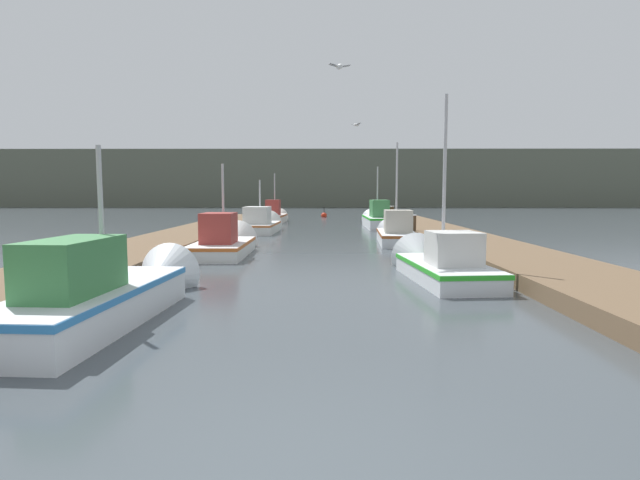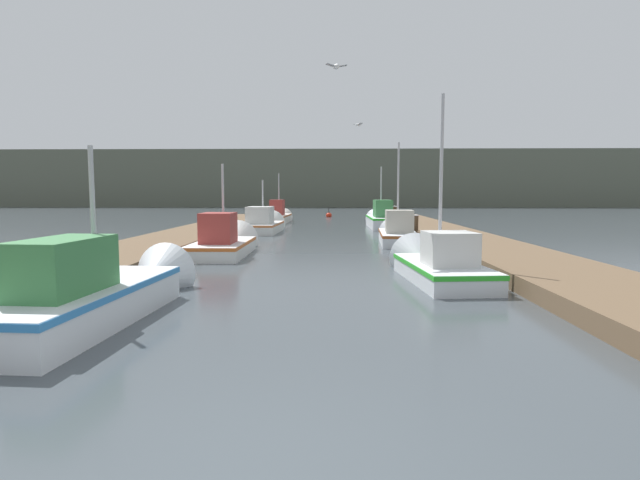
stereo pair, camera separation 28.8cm
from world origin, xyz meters
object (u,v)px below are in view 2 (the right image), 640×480
at_px(fishing_boat_1, 435,264).
at_px(seagull_1, 358,125).
at_px(fishing_boat_2, 226,242).
at_px(mooring_piling_2, 416,227).
at_px(channel_buoy, 329,215).
at_px(fishing_boat_0, 106,289).
at_px(mooring_piling_1, 382,212).
at_px(mooring_piling_0, 395,216).
at_px(fishing_boat_6, 279,216).
at_px(fishing_boat_5, 381,219).
at_px(fishing_boat_4, 264,224).
at_px(seagull_lead, 336,66).
at_px(fishing_boat_3, 397,233).

distance_m(fishing_boat_1, seagull_1, 10.66).
relative_size(fishing_boat_2, mooring_piling_2, 4.52).
height_order(channel_buoy, seagull_1, seagull_1).
xyz_separation_m(fishing_boat_0, channel_buoy, (3.62, 33.55, -0.30)).
xyz_separation_m(mooring_piling_1, seagull_1, (-2.81, -17.28, 4.43)).
distance_m(fishing_boat_0, mooring_piling_0, 23.48).
relative_size(fishing_boat_0, fishing_boat_6, 1.09).
distance_m(fishing_boat_5, channel_buoy, 12.49).
relative_size(channel_buoy, seagull_1, 1.87).
bearing_deg(fishing_boat_2, mooring_piling_1, 70.98).
height_order(fishing_boat_4, mooring_piling_0, fishing_boat_4).
bearing_deg(seagull_lead, seagull_1, 63.67).
height_order(fishing_boat_3, fishing_boat_5, fishing_boat_3).
bearing_deg(fishing_boat_6, mooring_piling_2, -56.56).
bearing_deg(seagull_1, seagull_lead, -38.53).
height_order(fishing_boat_1, fishing_boat_4, fishing_boat_1).
height_order(fishing_boat_1, fishing_boat_6, fishing_boat_1).
bearing_deg(mooring_piling_0, seagull_lead, -101.94).
distance_m(fishing_boat_1, mooring_piling_1, 26.83).
relative_size(fishing_boat_0, fishing_boat_4, 1.09).
relative_size(fishing_boat_4, channel_buoy, 5.16).
bearing_deg(mooring_piling_2, fishing_boat_1, -96.87).
bearing_deg(fishing_boat_5, mooring_piling_2, -83.69).
relative_size(fishing_boat_2, channel_buoy, 4.94).
xyz_separation_m(fishing_boat_6, seagull_1, (4.75, -12.95, 4.51)).
relative_size(fishing_boat_2, fishing_boat_6, 0.95).
bearing_deg(fishing_boat_1, fishing_boat_6, 100.33).
bearing_deg(fishing_boat_3, seagull_lead, -104.56).
xyz_separation_m(fishing_boat_6, channel_buoy, (3.41, 7.21, -0.30)).
bearing_deg(mooring_piling_1, seagull_lead, -98.29).
bearing_deg(mooring_piling_1, fishing_boat_3, -93.78).
bearing_deg(fishing_boat_1, fishing_boat_0, -153.72).
height_order(fishing_boat_2, fishing_boat_6, fishing_boat_6).
bearing_deg(fishing_boat_1, seagull_lead, 162.94).
height_order(fishing_boat_0, mooring_piling_2, fishing_boat_0).
relative_size(fishing_boat_1, mooring_piling_1, 4.74).
bearing_deg(fishing_boat_2, fishing_boat_1, -38.13).
bearing_deg(fishing_boat_2, fishing_boat_5, 62.83).
height_order(fishing_boat_5, seagull_lead, seagull_lead).
xyz_separation_m(fishing_boat_1, mooring_piling_0, (1.33, 18.30, 0.29)).
xyz_separation_m(fishing_boat_5, mooring_piling_1, (1.01, 9.20, -0.00)).
bearing_deg(channel_buoy, fishing_boat_6, -115.29).
height_order(mooring_piling_1, mooring_piling_2, mooring_piling_2).
bearing_deg(fishing_boat_1, channel_buoy, 90.29).
bearing_deg(fishing_boat_0, fishing_boat_4, 92.45).
distance_m(fishing_boat_4, mooring_piling_1, 14.75).
distance_m(fishing_boat_0, mooring_piling_2, 16.07).
relative_size(fishing_boat_0, seagull_1, 10.53).
xyz_separation_m(mooring_piling_1, channel_buoy, (-4.16, 2.88, -0.38)).
height_order(fishing_boat_1, seagull_lead, seagull_lead).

